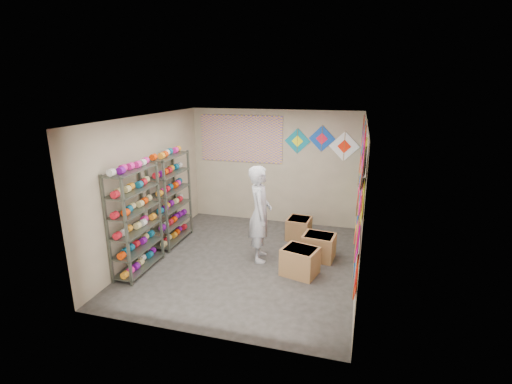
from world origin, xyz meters
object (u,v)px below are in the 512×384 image
(shelf_rack_front, at_px, (135,221))
(shopkeeper, at_px, (260,214))
(carton_b, at_px, (319,247))
(carton_c, at_px, (299,228))
(shelf_rack_back, at_px, (171,199))
(carton_a, at_px, (300,261))

(shelf_rack_front, distance_m, shopkeeper, 2.24)
(carton_b, distance_m, carton_c, 1.00)
(shelf_rack_front, distance_m, carton_c, 3.45)
(shelf_rack_front, height_order, shelf_rack_back, same)
(carton_b, bearing_deg, carton_a, -102.23)
(shelf_rack_front, height_order, shopkeeper, shelf_rack_front)
(shelf_rack_back, bearing_deg, carton_a, -13.52)
(carton_b, height_order, carton_c, carton_b)
(carton_b, bearing_deg, shelf_rack_back, -172.22)
(shelf_rack_front, bearing_deg, carton_b, 23.40)
(shelf_rack_front, bearing_deg, carton_a, 12.32)
(shelf_rack_front, relative_size, carton_c, 3.60)
(shelf_rack_back, xyz_separation_m, carton_b, (3.08, 0.04, -0.71))
(shopkeeper, relative_size, carton_b, 3.11)
(shelf_rack_back, distance_m, carton_a, 3.00)
(shelf_rack_front, xyz_separation_m, shelf_rack_back, (0.00, 1.30, 0.00))
(shelf_rack_front, height_order, carton_b, shelf_rack_front)
(carton_c, bearing_deg, shelf_rack_back, -155.93)
(carton_c, bearing_deg, carton_b, -53.58)
(shelf_rack_front, relative_size, carton_b, 3.21)
(shelf_rack_back, bearing_deg, shopkeeper, -8.11)
(carton_a, bearing_deg, shelf_rack_back, -178.22)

